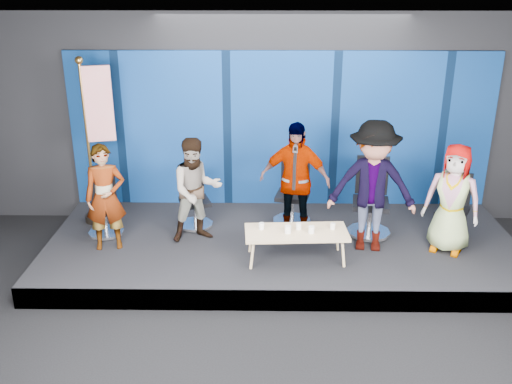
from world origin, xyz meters
TOP-DOWN VIEW (x-y plane):
  - ground at (0.00, 0.00)m, footprint 10.00×10.00m
  - room_walls at (0.00, 0.00)m, footprint 10.02×8.02m
  - riser at (0.00, 2.50)m, footprint 7.00×3.00m
  - backdrop at (0.00, 3.95)m, footprint 7.00×0.08m
  - chair_a at (-2.71, 2.67)m, footprint 0.65×0.65m
  - panelist_a at (-2.53, 2.20)m, footprint 0.64×0.49m
  - chair_b at (-1.37, 2.98)m, footprint 0.70×0.70m
  - panelist_b at (-1.27, 2.49)m, footprint 0.92×0.82m
  - chair_c at (0.19, 3.13)m, footprint 0.73×0.73m
  - panelist_c at (0.17, 2.63)m, footprint 1.11×0.64m
  - chair_d at (1.34, 2.73)m, footprint 0.76×0.76m
  - panelist_d at (1.24, 2.23)m, footprint 1.33×0.89m
  - chair_e at (2.56, 2.65)m, footprint 0.75×0.75m
  - panelist_e at (2.37, 2.19)m, footprint 0.92×0.81m
  - coffee_table at (0.17, 1.86)m, footprint 1.44×0.68m
  - mug_a at (-0.31, 1.92)m, footprint 0.08×0.08m
  - mug_b at (0.05, 1.80)m, footprint 0.09×0.09m
  - mug_c at (0.21, 1.92)m, footprint 0.08×0.08m
  - mug_d at (0.37, 1.80)m, footprint 0.08×0.08m
  - mug_e at (0.68, 1.94)m, footprint 0.07×0.07m
  - flag_stand at (-2.86, 3.15)m, footprint 0.60×0.35m

SIDE VIEW (x-z plane):
  - ground at x=0.00m, z-range 0.00..0.00m
  - riser at x=0.00m, z-range 0.00..0.30m
  - chair_a at x=-2.71m, z-range 0.14..1.10m
  - chair_b at x=-1.37m, z-range 0.13..1.11m
  - chair_e at x=2.56m, z-range 0.13..1.11m
  - chair_c at x=0.19m, z-range 0.11..1.21m
  - chair_d at x=1.34m, z-range 0.10..1.28m
  - coffee_table at x=0.17m, z-range 0.48..0.92m
  - mug_e at x=0.68m, z-range 0.73..0.82m
  - mug_c at x=0.21m, z-range 0.73..0.82m
  - mug_a at x=-0.31m, z-range 0.73..0.83m
  - mug_d at x=0.37m, z-range 0.73..0.83m
  - mug_b at x=0.05m, z-range 0.73..0.84m
  - panelist_a at x=-2.53m, z-range 0.30..1.86m
  - panelist_b at x=-1.27m, z-range 0.30..1.87m
  - panelist_e at x=2.37m, z-range 0.30..1.89m
  - panelist_c at x=0.17m, z-range 0.30..2.08m
  - panelist_d at x=1.24m, z-range 0.30..2.21m
  - backdrop at x=0.00m, z-range 0.30..2.90m
  - flag_stand at x=-2.86m, z-range 0.38..3.00m
  - room_walls at x=0.00m, z-range 0.67..4.18m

